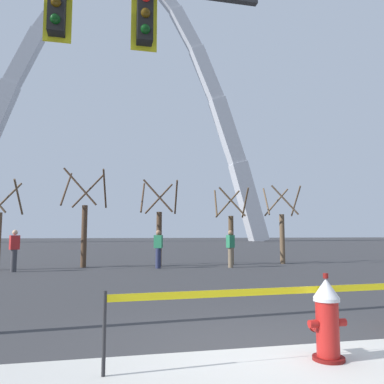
% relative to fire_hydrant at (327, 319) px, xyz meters
% --- Properties ---
extents(ground_plane, '(240.00, 240.00, 0.00)m').
position_rel_fire_hydrant_xyz_m(ground_plane, '(-0.57, 0.41, -0.47)').
color(ground_plane, '#333335').
extents(fire_hydrant, '(0.46, 0.48, 0.99)m').
position_rel_fire_hydrant_xyz_m(fire_hydrant, '(0.00, 0.00, 0.00)').
color(fire_hydrant, '#5E0F0D').
rests_on(fire_hydrant, ground).
extents(caution_tape_barrier, '(4.61, 0.27, 0.86)m').
position_rel_fire_hydrant_xyz_m(caution_tape_barrier, '(-0.23, 0.14, 0.12)').
color(caution_tape_barrier, '#232326').
rests_on(caution_tape_barrier, ground).
extents(monument_arch, '(55.82, 3.03, 52.42)m').
position_rel_fire_hydrant_xyz_m(monument_arch, '(-0.57, 65.21, 22.40)').
color(monument_arch, '#B2B5BC').
rests_on(monument_arch, ground).
extents(tree_left_mid, '(1.94, 1.95, 4.20)m').
position_rel_fire_hydrant_xyz_m(tree_left_mid, '(-3.43, 13.37, 1.40)').
color(tree_left_mid, '#473323').
rests_on(tree_left_mid, ground).
extents(tree_center_left, '(1.75, 1.76, 3.79)m').
position_rel_fire_hydrant_xyz_m(tree_center_left, '(-0.20, 13.12, 1.22)').
color(tree_center_left, '#473323').
rests_on(tree_center_left, ground).
extents(tree_center_right, '(1.66, 1.67, 3.58)m').
position_rel_fire_hydrant_xyz_m(tree_center_right, '(3.26, 13.43, 1.12)').
color(tree_center_right, brown).
rests_on(tree_center_right, ground).
extents(tree_right_mid, '(1.73, 1.74, 3.74)m').
position_rel_fire_hydrant_xyz_m(tree_right_mid, '(5.86, 13.43, 1.19)').
color(tree_right_mid, brown).
rests_on(tree_right_mid, ground).
extents(pedestrian_walking_left, '(0.39, 0.34, 1.59)m').
position_rel_fire_hydrant_xyz_m(pedestrian_walking_left, '(2.74, 11.93, 0.35)').
color(pedestrian_walking_left, brown).
rests_on(pedestrian_walking_left, ground).
extents(pedestrian_standing_center, '(0.39, 0.33, 1.59)m').
position_rel_fire_hydrant_xyz_m(pedestrian_standing_center, '(-0.34, 12.21, 0.35)').
color(pedestrian_standing_center, '#232847').
rests_on(pedestrian_standing_center, ground).
extents(pedestrian_walking_right, '(0.39, 0.34, 1.59)m').
position_rel_fire_hydrant_xyz_m(pedestrian_walking_right, '(-5.90, 11.88, 0.35)').
color(pedestrian_walking_right, '#38383D').
rests_on(pedestrian_walking_right, ground).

